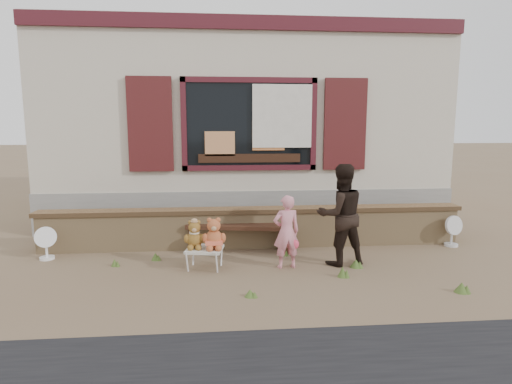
{
  "coord_description": "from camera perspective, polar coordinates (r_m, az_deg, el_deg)",
  "views": [
    {
      "loc": [
        -0.59,
        -6.0,
        2.05
      ],
      "look_at": [
        0.0,
        0.6,
        1.0
      ],
      "focal_mm": 30.0,
      "sensor_mm": 36.0,
      "label": 1
    }
  ],
  "objects": [
    {
      "name": "ground",
      "position": [
        6.37,
        0.48,
        -9.77
      ],
      "size": [
        80.0,
        80.0,
        0.0
      ],
      "primitive_type": "plane",
      "color": "brown",
      "rests_on": "ground"
    },
    {
      "name": "shopfront",
      "position": [
        10.51,
        -1.9,
        8.71
      ],
      "size": [
        8.04,
        5.13,
        4.0
      ],
      "color": "#A49985",
      "rests_on": "ground"
    },
    {
      "name": "brick_wall",
      "position": [
        7.23,
        -0.28,
        -4.67
      ],
      "size": [
        7.1,
        0.36,
        0.67
      ],
      "color": "tan",
      "rests_on": "ground"
    },
    {
      "name": "bench",
      "position": [
        7.03,
        -2.23,
        -5.24
      ],
      "size": [
        1.76,
        0.65,
        0.44
      ],
      "rotation": [
        0.0,
        0.0,
        -0.17
      ],
      "color": "#321C11",
      "rests_on": "ground"
    },
    {
      "name": "folding_chair",
      "position": [
        6.2,
        -6.87,
        -7.68
      ],
      "size": [
        0.57,
        0.52,
        0.31
      ],
      "rotation": [
        0.0,
        0.0,
        -0.18
      ],
      "color": "beige",
      "rests_on": "ground"
    },
    {
      "name": "teddy_bear_left",
      "position": [
        6.17,
        -8.19,
        -5.53
      ],
      "size": [
        0.34,
        0.31,
        0.41
      ],
      "primitive_type": null,
      "rotation": [
        0.0,
        0.0,
        -0.18
      ],
      "color": "brown",
      "rests_on": "folding_chair"
    },
    {
      "name": "teddy_bear_right",
      "position": [
        6.11,
        -5.63,
        -5.42
      ],
      "size": [
        0.38,
        0.34,
        0.46
      ],
      "primitive_type": null,
      "rotation": [
        0.0,
        0.0,
        -0.18
      ],
      "color": "#9B4E2B",
      "rests_on": "folding_chair"
    },
    {
      "name": "child",
      "position": [
        6.15,
        4.07,
        -5.31
      ],
      "size": [
        0.42,
        0.3,
        1.06
      ],
      "primitive_type": "imported",
      "rotation": [
        0.0,
        0.0,
        3.27
      ],
      "color": "pink",
      "rests_on": "ground"
    },
    {
      "name": "adult",
      "position": [
        6.37,
        11.24,
        -2.99
      ],
      "size": [
        0.8,
        0.67,
        1.49
      ],
      "primitive_type": "imported",
      "rotation": [
        0.0,
        0.0,
        3.29
      ],
      "color": "black",
      "rests_on": "ground"
    },
    {
      "name": "fan_left",
      "position": [
        7.32,
        -26.21,
        -6.1
      ],
      "size": [
        0.33,
        0.22,
        0.52
      ],
      "rotation": [
        0.0,
        0.0,
        0.35
      ],
      "color": "white",
      "rests_on": "ground"
    },
    {
      "name": "fan_right",
      "position": [
        8.0,
        24.67,
        -4.71
      ],
      "size": [
        0.34,
        0.23,
        0.53
      ],
      "rotation": [
        0.0,
        0.0,
        0.25
      ],
      "color": "silver",
      "rests_on": "ground"
    },
    {
      "name": "grass_tufts",
      "position": [
        6.05,
        7.63,
        -10.29
      ],
      "size": [
        4.64,
        1.84,
        0.15
      ],
      "color": "#466026",
      "rests_on": "ground"
    }
  ]
}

